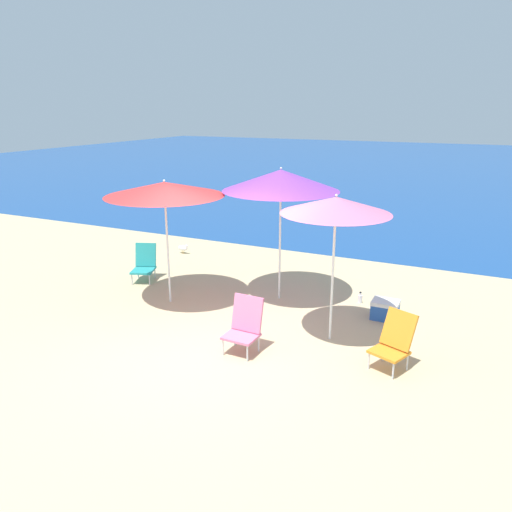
% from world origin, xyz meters
% --- Properties ---
extents(ground_plane, '(60.00, 60.00, 0.00)m').
position_xyz_m(ground_plane, '(0.00, 0.00, 0.00)').
color(ground_plane, '#C6B284').
extents(sea_water, '(60.00, 40.00, 0.01)m').
position_xyz_m(sea_water, '(0.00, 25.27, 0.00)').
color(sea_water, '#19478C').
rests_on(sea_water, ground).
extents(beach_umbrella_purple, '(2.04, 2.04, 2.40)m').
position_xyz_m(beach_umbrella_purple, '(0.31, 2.25, 2.18)').
color(beach_umbrella_purple, white).
rests_on(beach_umbrella_purple, ground).
extents(beach_umbrella_red, '(2.05, 2.05, 2.21)m').
position_xyz_m(beach_umbrella_red, '(-1.41, 1.25, 2.05)').
color(beach_umbrella_red, white).
rests_on(beach_umbrella_red, ground).
extents(beach_umbrella_pink, '(1.58, 1.58, 2.23)m').
position_xyz_m(beach_umbrella_pink, '(1.65, 1.04, 2.06)').
color(beach_umbrella_pink, white).
rests_on(beach_umbrella_pink, ground).
extents(beach_chair_pink, '(0.48, 0.50, 0.80)m').
position_xyz_m(beach_chair_pink, '(0.64, 0.16, 0.41)').
color(beach_chair_pink, silver).
rests_on(beach_chair_pink, ground).
extents(beach_chair_orange, '(0.60, 0.64, 0.78)m').
position_xyz_m(beach_chair_orange, '(2.68, 0.58, 0.40)').
color(beach_chair_orange, silver).
rests_on(beach_chair_orange, ground).
extents(beach_chair_teal, '(0.59, 0.66, 0.73)m').
position_xyz_m(beach_chair_teal, '(-2.56, 2.03, 0.36)').
color(beach_chair_teal, silver).
rests_on(beach_chair_teal, ground).
extents(water_bottle, '(0.08, 0.08, 0.21)m').
position_xyz_m(water_bottle, '(1.71, 2.67, 0.08)').
color(water_bottle, silver).
rests_on(water_bottle, ground).
extents(cooler_box, '(0.43, 0.36, 0.32)m').
position_xyz_m(cooler_box, '(2.25, 2.16, 0.16)').
color(cooler_box, '#2859B2').
rests_on(cooler_box, ground).
extents(seagull, '(0.27, 0.11, 0.23)m').
position_xyz_m(seagull, '(-2.90, 3.94, 0.14)').
color(seagull, gold).
rests_on(seagull, ground).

